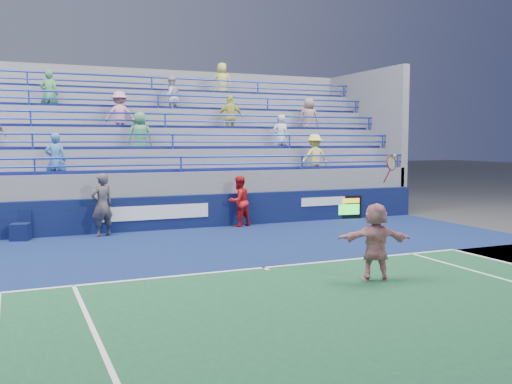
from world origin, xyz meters
name	(u,v)px	position (x,y,z in m)	size (l,w,h in m)	color
ground	(264,269)	(0.00, 0.00, 0.00)	(120.00, 120.00, 0.00)	#333538
sponsor_wall	(183,212)	(0.00, 6.50, 0.55)	(18.00, 0.32, 1.10)	#0B123C
bleacher_stand	(156,176)	(-0.01, 10.27, 1.54)	(18.00, 5.60, 6.13)	slate
serve_speed_board	(345,207)	(6.16, 6.39, 0.43)	(1.24, 0.30, 0.86)	black
judge_chair	(21,231)	(-4.96, 6.14, 0.29)	(0.63, 0.64, 0.90)	#0D1540
tennis_player	(376,242)	(1.64, -1.92, 0.81)	(1.56, 0.99, 2.59)	white
line_judge	(102,205)	(-2.67, 5.93, 0.96)	(0.70, 0.46, 1.91)	#121433
ball_girl	(239,201)	(1.84, 6.17, 0.86)	(0.83, 0.65, 1.71)	red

